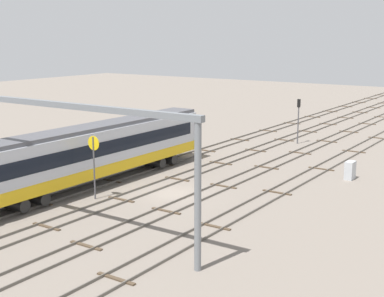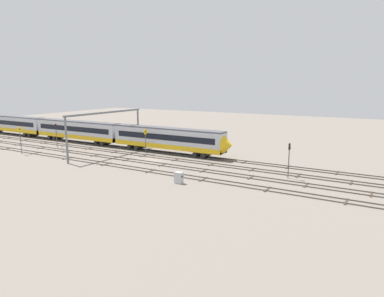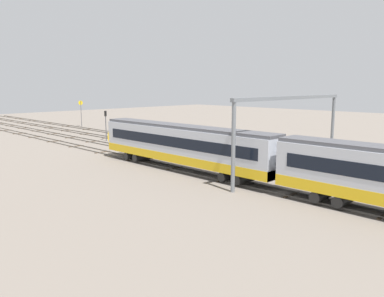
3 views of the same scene
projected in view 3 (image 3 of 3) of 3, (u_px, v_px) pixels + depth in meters
ground_plane at (214, 160)px, 47.22m from camera, size 200.44×200.44×0.00m
track_near_foreground at (246, 153)px, 51.79m from camera, size 184.44×2.40×0.16m
track_second_near at (225, 158)px, 48.73m from camera, size 184.44×2.40×0.16m
track_middle at (201, 162)px, 45.68m from camera, size 184.44×2.40×0.16m
track_with_train at (174, 168)px, 42.63m from camera, size 184.44×2.40×0.16m
overhead_gantry at (292, 115)px, 38.76m from camera, size 0.40×19.33×8.11m
speed_sign_near_foreground at (220, 142)px, 40.85m from camera, size 0.14×1.06×4.77m
speed_sign_far_trackside at (81, 110)px, 85.36m from camera, size 0.14×1.01×5.84m
signal_light_trackside_departure at (106, 121)px, 63.28m from camera, size 0.31×0.32×5.03m
relay_cabinet at (200, 138)px, 62.22m from camera, size 1.13×0.68×1.55m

